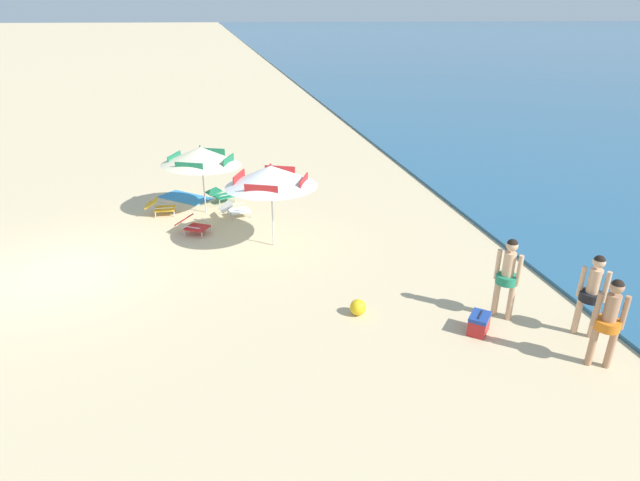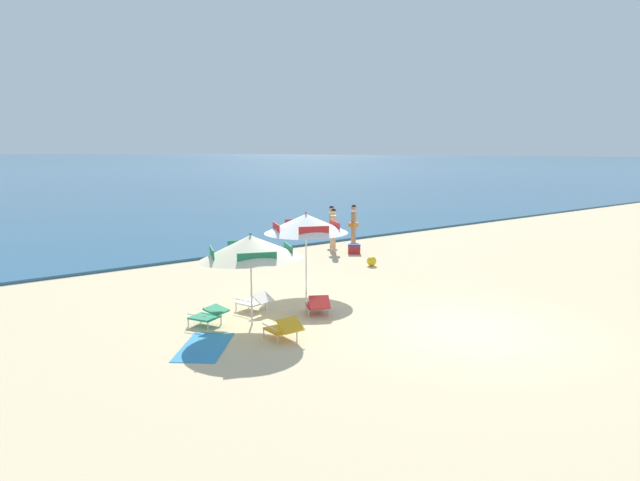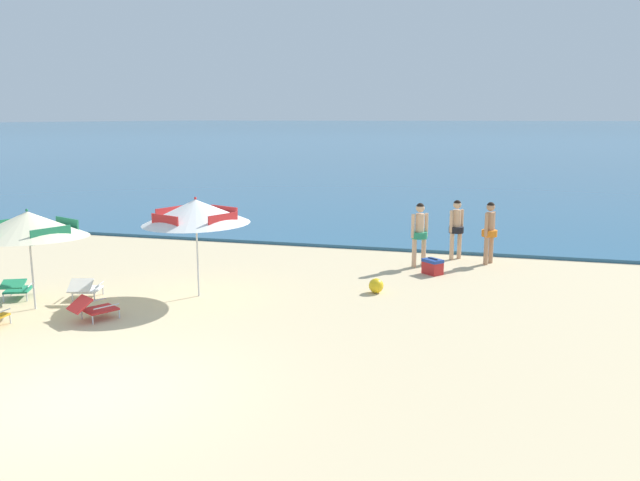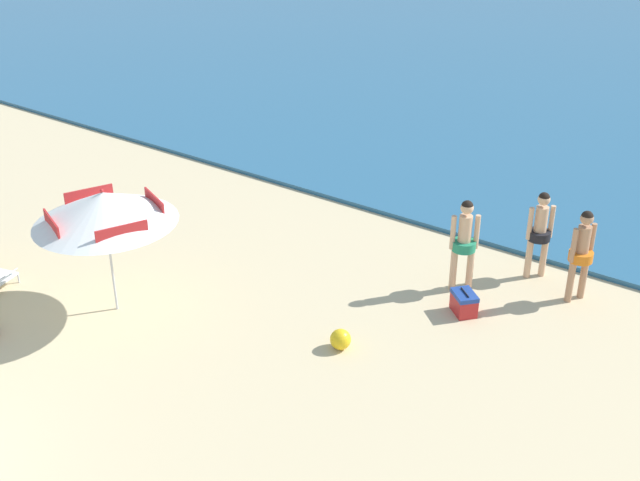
{
  "view_description": "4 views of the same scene",
  "coord_description": "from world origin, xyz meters",
  "px_view_note": "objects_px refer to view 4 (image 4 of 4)",
  "views": [
    {
      "loc": [
        12.18,
        3.96,
        5.82
      ],
      "look_at": [
        1.12,
        6.19,
        0.84
      ],
      "focal_mm": 28.91,
      "sensor_mm": 36.0,
      "label": 1
    },
    {
      "loc": [
        -10.24,
        -7.46,
        4.02
      ],
      "look_at": [
        0.66,
        6.31,
        1.2
      ],
      "focal_mm": 31.32,
      "sensor_mm": 36.0,
      "label": 2
    },
    {
      "loc": [
        5.65,
        -7.57,
        4.04
      ],
      "look_at": [
        1.7,
        7.13,
        1.07
      ],
      "focal_mm": 35.46,
      "sensor_mm": 36.0,
      "label": 3
    },
    {
      "loc": [
        9.38,
        -2.41,
        7.46
      ],
      "look_at": [
        1.73,
        8.04,
        0.94
      ],
      "focal_mm": 44.98,
      "sensor_mm": 36.0,
      "label": 4
    }
  ],
  "objects_px": {
    "person_standing_near_shore": "(540,229)",
    "person_wading_in": "(464,239)",
    "cooler_box": "(464,303)",
    "beach_ball": "(340,339)",
    "person_standing_beside": "(582,249)",
    "beach_umbrella_striped_second": "(104,208)"
  },
  "relations": [
    {
      "from": "beach_umbrella_striped_second",
      "to": "cooler_box",
      "type": "relative_size",
      "value": 5.39
    },
    {
      "from": "cooler_box",
      "to": "beach_ball",
      "type": "bearing_deg",
      "value": -117.14
    },
    {
      "from": "beach_umbrella_striped_second",
      "to": "person_standing_beside",
      "type": "xyz_separation_m",
      "value": [
        6.41,
        5.11,
        -0.95
      ]
    },
    {
      "from": "person_wading_in",
      "to": "cooler_box",
      "type": "bearing_deg",
      "value": -59.07
    },
    {
      "from": "person_standing_near_shore",
      "to": "beach_ball",
      "type": "relative_size",
      "value": 4.97
    },
    {
      "from": "beach_umbrella_striped_second",
      "to": "person_standing_near_shore",
      "type": "distance_m",
      "value": 7.82
    },
    {
      "from": "person_wading_in",
      "to": "beach_ball",
      "type": "distance_m",
      "value": 3.11
    },
    {
      "from": "person_standing_near_shore",
      "to": "beach_ball",
      "type": "height_order",
      "value": "person_standing_near_shore"
    },
    {
      "from": "person_standing_beside",
      "to": "person_wading_in",
      "type": "height_order",
      "value": "person_wading_in"
    },
    {
      "from": "beach_umbrella_striped_second",
      "to": "cooler_box",
      "type": "bearing_deg",
      "value": 34.96
    },
    {
      "from": "person_standing_near_shore",
      "to": "person_wading_in",
      "type": "height_order",
      "value": "person_wading_in"
    },
    {
      "from": "person_standing_near_shore",
      "to": "beach_ball",
      "type": "xyz_separation_m",
      "value": [
        -1.59,
        -4.16,
        -0.83
      ]
    },
    {
      "from": "person_standing_near_shore",
      "to": "cooler_box",
      "type": "height_order",
      "value": "person_standing_near_shore"
    },
    {
      "from": "beach_umbrella_striped_second",
      "to": "person_wading_in",
      "type": "height_order",
      "value": "beach_umbrella_striped_second"
    },
    {
      "from": "beach_umbrella_striped_second",
      "to": "person_standing_beside",
      "type": "height_order",
      "value": "beach_umbrella_striped_second"
    },
    {
      "from": "cooler_box",
      "to": "beach_ball",
      "type": "xyz_separation_m",
      "value": [
        -1.11,
        -2.17,
        -0.03
      ]
    },
    {
      "from": "cooler_box",
      "to": "beach_ball",
      "type": "relative_size",
      "value": 1.74
    },
    {
      "from": "person_standing_beside",
      "to": "cooler_box",
      "type": "bearing_deg",
      "value": -131.08
    },
    {
      "from": "person_wading_in",
      "to": "person_standing_near_shore",
      "type": "bearing_deg",
      "value": 53.47
    },
    {
      "from": "person_standing_near_shore",
      "to": "person_wading_in",
      "type": "xyz_separation_m",
      "value": [
        -0.92,
        -1.24,
        0.02
      ]
    },
    {
      "from": "person_standing_beside",
      "to": "person_wading_in",
      "type": "distance_m",
      "value": 2.04
    },
    {
      "from": "person_standing_near_shore",
      "to": "beach_umbrella_striped_second",
      "type": "bearing_deg",
      "value": -134.97
    }
  ]
}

